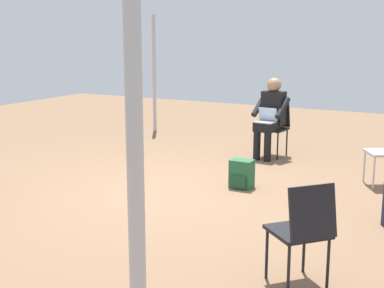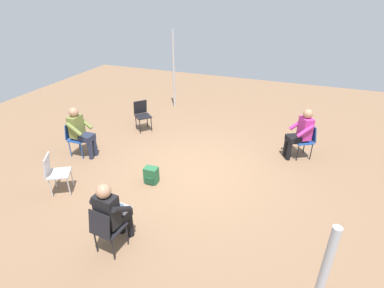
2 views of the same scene
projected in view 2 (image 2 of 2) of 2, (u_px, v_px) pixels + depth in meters
The scene contains 11 objects.
ground_plane at pixel (192, 172), 6.75m from camera, with size 15.97×15.97×0.00m, color brown.
chair_northwest at pixel (142, 113), 8.52m from camera, with size 0.59×0.58×0.85m.
chair_west at pixel (76, 136), 7.24m from camera, with size 0.45×0.41×0.85m.
chair_northeast at pixel (306, 138), 7.14m from camera, with size 0.57×0.55×0.85m.
chair_southwest at pixel (55, 171), 5.88m from camera, with size 0.57×0.56×0.85m.
chair_south at pixel (106, 228), 4.51m from camera, with size 0.44×0.47×0.85m.
person_with_laptop at pixel (112, 211), 4.56m from camera, with size 0.53×0.55×1.24m.
person_in_olive at pixel (80, 130), 7.10m from camera, with size 0.53×0.50×1.24m.
person_in_magenta at pixel (301, 131), 7.02m from camera, with size 0.63×0.62×1.24m.
backpack_near_laptop_user at pixel (151, 176), 6.33m from camera, with size 0.28×0.25×0.36m.
tent_pole_near at pixel (174, 70), 9.80m from camera, with size 0.07×0.07×2.51m, color #B2B2B7.
Camera 2 is at (1.99, -5.30, 3.74)m, focal length 28.00 mm.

